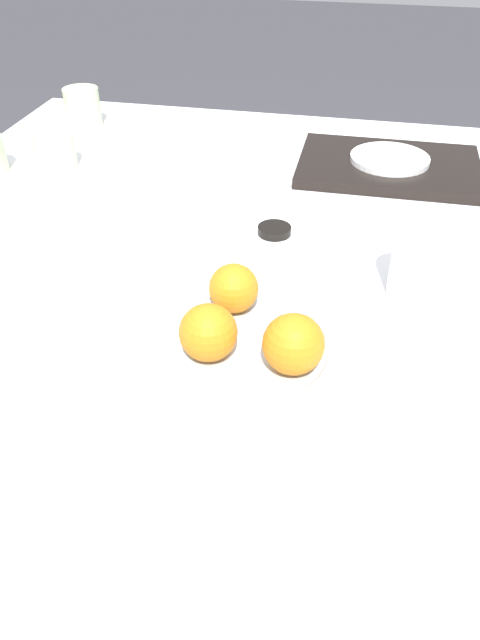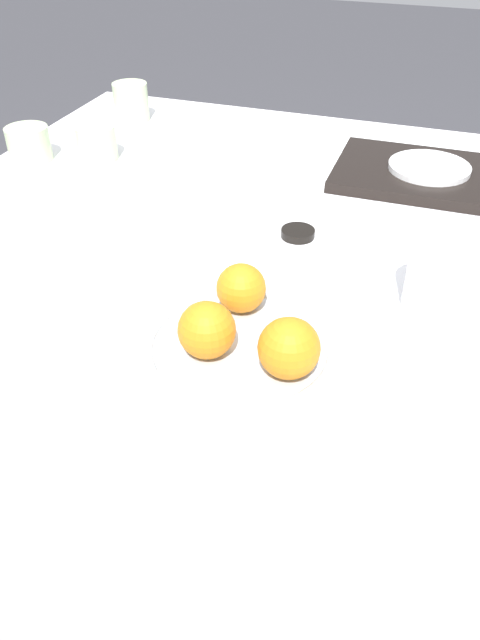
{
  "view_description": "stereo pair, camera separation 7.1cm",
  "coord_description": "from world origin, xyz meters",
  "px_view_note": "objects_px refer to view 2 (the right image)",
  "views": [
    {
      "loc": [
        0.2,
        -0.89,
        1.21
      ],
      "look_at": [
        0.08,
        -0.34,
        0.78
      ],
      "focal_mm": 35.0,
      "sensor_mm": 36.0,
      "label": 1
    },
    {
      "loc": [
        0.27,
        -0.88,
        1.21
      ],
      "look_at": [
        0.08,
        -0.34,
        0.78
      ],
      "focal_mm": 35.0,
      "sensor_mm": 36.0,
      "label": 2
    }
  ],
  "objects_px": {
    "orange_1": "(241,288)",
    "soy_dish": "(298,233)",
    "orange_0": "(207,330)",
    "cup_0": "(29,144)",
    "side_plate": "(429,167)",
    "napkin": "(76,243)",
    "cup_2": "(97,143)",
    "serving_tray": "(428,175)",
    "water_glass": "(437,275)",
    "fruit_platter": "(240,348)",
    "orange_2": "(289,348)",
    "cup_3": "(131,102)"
  },
  "relations": [
    {
      "from": "cup_0",
      "to": "soy_dish",
      "type": "height_order",
      "value": "cup_0"
    },
    {
      "from": "orange_0",
      "to": "cup_0",
      "type": "relative_size",
      "value": 0.83
    },
    {
      "from": "fruit_platter",
      "to": "water_glass",
      "type": "distance_m",
      "value": 0.27
    },
    {
      "from": "fruit_platter",
      "to": "serving_tray",
      "type": "height_order",
      "value": "serving_tray"
    },
    {
      "from": "orange_1",
      "to": "cup_0",
      "type": "height_order",
      "value": "orange_1"
    },
    {
      "from": "orange_2",
      "to": "cup_3",
      "type": "bearing_deg",
      "value": 128.0
    },
    {
      "from": "side_plate",
      "to": "cup_0",
      "type": "height_order",
      "value": "cup_0"
    },
    {
      "from": "serving_tray",
      "to": "side_plate",
      "type": "distance_m",
      "value": 0.02
    },
    {
      "from": "soy_dish",
      "to": "cup_3",
      "type": "bearing_deg",
      "value": 141.2
    },
    {
      "from": "soy_dish",
      "to": "orange_1",
      "type": "bearing_deg",
      "value": -93.97
    },
    {
      "from": "water_glass",
      "to": "orange_0",
      "type": "bearing_deg",
      "value": -140.75
    },
    {
      "from": "cup_0",
      "to": "soy_dish",
      "type": "distance_m",
      "value": 0.58
    },
    {
      "from": "fruit_platter",
      "to": "water_glass",
      "type": "bearing_deg",
      "value": 39.47
    },
    {
      "from": "orange_2",
      "to": "cup_3",
      "type": "relative_size",
      "value": 0.87
    },
    {
      "from": "orange_0",
      "to": "cup_3",
      "type": "xyz_separation_m",
      "value": [
        -0.45,
        0.7,
        -0.01
      ]
    },
    {
      "from": "water_glass",
      "to": "cup_3",
      "type": "relative_size",
      "value": 1.29
    },
    {
      "from": "orange_1",
      "to": "napkin",
      "type": "bearing_deg",
      "value": 163.24
    },
    {
      "from": "orange_1",
      "to": "cup_2",
      "type": "relative_size",
      "value": 0.83
    },
    {
      "from": "orange_1",
      "to": "serving_tray",
      "type": "height_order",
      "value": "orange_1"
    },
    {
      "from": "cup_0",
      "to": "cup_2",
      "type": "relative_size",
      "value": 1.07
    },
    {
      "from": "cup_0",
      "to": "soy_dish",
      "type": "bearing_deg",
      "value": -12.23
    },
    {
      "from": "fruit_platter",
      "to": "side_plate",
      "type": "xyz_separation_m",
      "value": [
        0.16,
        0.57,
        0.02
      ]
    },
    {
      "from": "orange_0",
      "to": "cup_0",
      "type": "xyz_separation_m",
      "value": [
        -0.54,
        0.44,
        -0.01
      ]
    },
    {
      "from": "cup_0",
      "to": "side_plate",
      "type": "bearing_deg",
      "value": 11.95
    },
    {
      "from": "orange_2",
      "to": "napkin",
      "type": "xyz_separation_m",
      "value": [
        -0.38,
        0.19,
        -0.04
      ]
    },
    {
      "from": "fruit_platter",
      "to": "orange_2",
      "type": "distance_m",
      "value": 0.08
    },
    {
      "from": "cup_2",
      "to": "soy_dish",
      "type": "relative_size",
      "value": 1.44
    },
    {
      "from": "orange_0",
      "to": "cup_0",
      "type": "height_order",
      "value": "orange_0"
    },
    {
      "from": "cup_2",
      "to": "soy_dish",
      "type": "height_order",
      "value": "cup_2"
    },
    {
      "from": "orange_2",
      "to": "cup_0",
      "type": "relative_size",
      "value": 0.86
    },
    {
      "from": "cup_0",
      "to": "fruit_platter",
      "type": "bearing_deg",
      "value": -36.19
    },
    {
      "from": "orange_2",
      "to": "water_glass",
      "type": "xyz_separation_m",
      "value": [
        0.14,
        0.19,
        0.0
      ]
    },
    {
      "from": "fruit_platter",
      "to": "water_glass",
      "type": "xyz_separation_m",
      "value": [
        0.2,
        0.17,
        0.04
      ]
    },
    {
      "from": "orange_1",
      "to": "water_glass",
      "type": "relative_size",
      "value": 0.61
    },
    {
      "from": "soy_dish",
      "to": "side_plate",
      "type": "bearing_deg",
      "value": 58.63
    },
    {
      "from": "water_glass",
      "to": "cup_0",
      "type": "bearing_deg",
      "value": 162.19
    },
    {
      "from": "orange_1",
      "to": "cup_2",
      "type": "height_order",
      "value": "orange_1"
    },
    {
      "from": "orange_2",
      "to": "cup_0",
      "type": "distance_m",
      "value": 0.77
    },
    {
      "from": "orange_2",
      "to": "cup_3",
      "type": "xyz_separation_m",
      "value": [
        -0.55,
        0.71,
        -0.01
      ]
    },
    {
      "from": "serving_tray",
      "to": "soy_dish",
      "type": "bearing_deg",
      "value": -121.37
    },
    {
      "from": "cup_0",
      "to": "napkin",
      "type": "relative_size",
      "value": 0.54
    },
    {
      "from": "side_plate",
      "to": "cup_2",
      "type": "height_order",
      "value": "cup_2"
    },
    {
      "from": "fruit_platter",
      "to": "serving_tray",
      "type": "distance_m",
      "value": 0.59
    },
    {
      "from": "soy_dish",
      "to": "napkin",
      "type": "bearing_deg",
      "value": -156.37
    },
    {
      "from": "serving_tray",
      "to": "cup_2",
      "type": "relative_size",
      "value": 4.34
    },
    {
      "from": "orange_1",
      "to": "side_plate",
      "type": "bearing_deg",
      "value": 69.8
    },
    {
      "from": "orange_2",
      "to": "soy_dish",
      "type": "xyz_separation_m",
      "value": [
        -0.07,
        0.32,
        -0.04
      ]
    },
    {
      "from": "fruit_platter",
      "to": "orange_0",
      "type": "height_order",
      "value": "orange_0"
    },
    {
      "from": "cup_2",
      "to": "napkin",
      "type": "height_order",
      "value": "cup_2"
    },
    {
      "from": "orange_1",
      "to": "soy_dish",
      "type": "distance_m",
      "value": 0.23
    }
  ]
}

